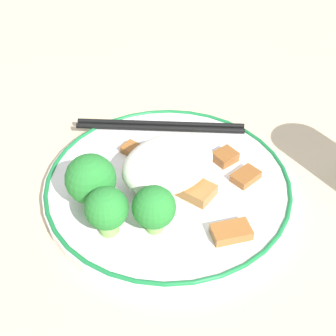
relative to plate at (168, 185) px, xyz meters
name	(u,v)px	position (x,y,z in m)	size (l,w,h in m)	color
ground_plane	(168,190)	(0.00, 0.00, -0.01)	(3.00, 3.00, 0.00)	#C6B28E
plate	(168,185)	(0.00, 0.00, 0.00)	(0.27, 0.27, 0.01)	white
rice_mound	(168,163)	(0.00, 0.00, 0.03)	(0.10, 0.07, 0.05)	white
broccoli_back_left	(91,180)	(-0.08, 0.01, 0.04)	(0.05, 0.05, 0.06)	#7FB756
broccoli_back_center	(107,210)	(-0.09, -0.03, 0.03)	(0.04, 0.04, 0.05)	#7FB756
broccoli_back_right	(154,208)	(-0.05, -0.05, 0.03)	(0.04, 0.04, 0.05)	#7FB756
meat_near_front	(246,176)	(0.07, -0.04, 0.01)	(0.03, 0.03, 0.01)	brown
meat_near_left	(180,146)	(0.04, 0.04, 0.01)	(0.04, 0.03, 0.01)	#9E6633
meat_near_right	(137,152)	(-0.01, 0.06, 0.01)	(0.03, 0.04, 0.01)	#995B28
meat_near_back	(225,157)	(0.07, -0.01, 0.01)	(0.03, 0.02, 0.01)	brown
meat_on_rice_edge	(231,232)	(0.01, -0.10, 0.01)	(0.04, 0.03, 0.01)	#995B28
meat_mid_left	(196,190)	(0.01, -0.03, 0.01)	(0.04, 0.05, 0.01)	#9E6633
chopsticks	(160,126)	(0.04, 0.09, 0.01)	(0.18, 0.13, 0.01)	black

